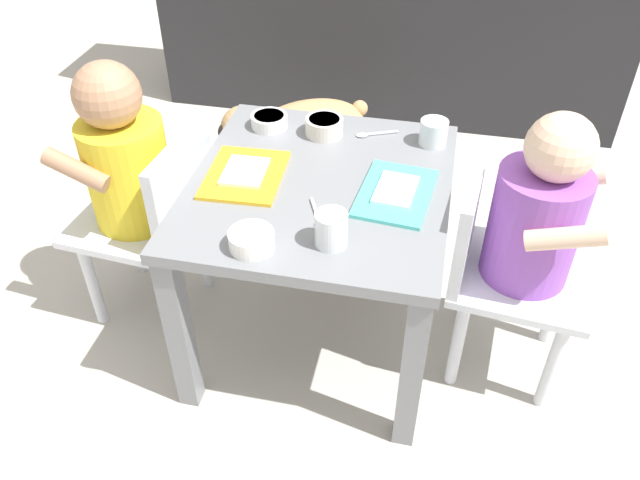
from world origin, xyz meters
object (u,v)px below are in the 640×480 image
object	(u,v)px
food_tray_right	(395,192)
spoon_by_right_tray	(373,134)
seated_child_right	(529,225)
food_tray_left	(245,174)
cereal_bowl_right_side	(269,120)
water_cup_left	(331,231)
water_cup_right	(433,134)
veggie_bowl_far	(324,126)
seated_child_left	(131,170)
spoon_by_left_tray	(317,217)
dining_table	(320,212)
dog	(298,129)
cereal_bowl_left_side	(251,239)

from	to	relation	value
food_tray_right	spoon_by_right_tray	xyz separation A→B (m)	(-0.08, 0.22, -0.00)
seated_child_right	food_tray_left	size ratio (longest dim) A/B	3.14
cereal_bowl_right_side	spoon_by_right_tray	world-z (taller)	cereal_bowl_right_side
water_cup_left	water_cup_right	distance (m)	0.42
veggie_bowl_far	cereal_bowl_right_side	xyz separation A→B (m)	(-0.13, 0.01, -0.01)
seated_child_left	cereal_bowl_right_side	bearing A→B (deg)	36.15
seated_child_left	seated_child_right	world-z (taller)	seated_child_left
spoon_by_left_tray	spoon_by_right_tray	world-z (taller)	same
seated_child_left	veggie_bowl_far	bearing A→B (deg)	25.19
dining_table	seated_child_left	size ratio (longest dim) A/B	0.89
spoon_by_right_tray	seated_child_left	bearing A→B (deg)	-157.87
food_tray_right	spoon_by_left_tray	distance (m)	0.17
dog	spoon_by_left_tray	bearing A→B (deg)	-73.02
dining_table	veggie_bowl_far	size ratio (longest dim) A/B	6.79
dog	spoon_by_left_tray	xyz separation A→B (m)	(0.22, -0.72, 0.24)
dining_table	food_tray_left	world-z (taller)	food_tray_left
water_cup_left	veggie_bowl_far	world-z (taller)	water_cup_left
dog	food_tray_right	xyz separation A→B (m)	(0.36, -0.61, 0.24)
food_tray_right	cereal_bowl_right_side	world-z (taller)	cereal_bowl_right_side
seated_child_right	water_cup_left	bearing A→B (deg)	-152.88
spoon_by_right_tray	water_cup_left	bearing A→B (deg)	-92.34
dog	spoon_by_right_tray	bearing A→B (deg)	-54.35
dining_table	dog	bearing A→B (deg)	108.38
food_tray_left	dog	bearing A→B (deg)	93.84
food_tray_left	water_cup_right	distance (m)	0.43
cereal_bowl_left_side	dining_table	bearing A→B (deg)	71.71
cereal_bowl_left_side	spoon_by_right_tray	size ratio (longest dim) A/B	0.87
seated_child_right	dog	distance (m)	0.89
seated_child_left	veggie_bowl_far	distance (m)	0.44
dog	spoon_by_left_tray	distance (m)	0.79
dog	cereal_bowl_right_side	distance (m)	0.47
dog	food_tray_left	bearing A→B (deg)	-86.16
seated_child_left	food_tray_right	distance (m)	0.59
dining_table	dog	xyz separation A→B (m)	(-0.20, 0.60, -0.16)
seated_child_left	food_tray_left	distance (m)	0.28
food_tray_left	water_cup_right	size ratio (longest dim) A/B	3.31
food_tray_right	water_cup_left	size ratio (longest dim) A/B	3.28
food_tray_right	water_cup_right	bearing A→B (deg)	75.11
seated_child_left	cereal_bowl_left_side	xyz separation A→B (m)	(0.35, -0.24, 0.05)
food_tray_right	veggie_bowl_far	distance (m)	0.28
food_tray_right	food_tray_left	bearing A→B (deg)	-180.00
seated_child_right	veggie_bowl_far	bearing A→B (deg)	156.99
dog	cereal_bowl_left_side	xyz separation A→B (m)	(0.12, -0.83, 0.25)
dining_table	food_tray_right	distance (m)	0.18
cereal_bowl_left_side	spoon_by_left_tray	size ratio (longest dim) A/B	0.87
food_tray_left	cereal_bowl_right_side	bearing A→B (deg)	91.72
spoon_by_left_tray	food_tray_right	bearing A→B (deg)	38.29
seated_child_left	water_cup_right	distance (m)	0.68
food_tray_right	spoon_by_left_tray	bearing A→B (deg)	-141.71
seated_child_right	veggie_bowl_far	world-z (taller)	seated_child_right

